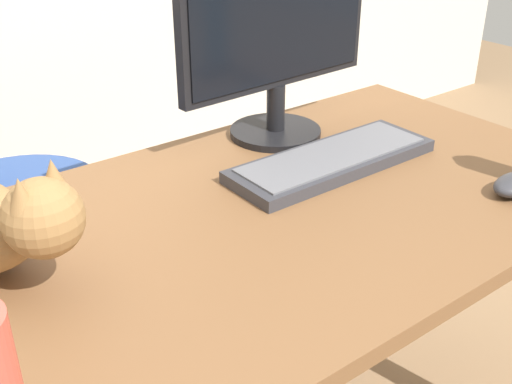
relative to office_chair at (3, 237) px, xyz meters
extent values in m
cube|color=brown|center=(0.22, -0.79, 0.33)|extent=(1.43, 0.72, 0.03)
cube|color=brown|center=(0.87, -0.49, -0.05)|extent=(0.06, 0.06, 0.72)
cylinder|color=black|center=(0.05, -0.01, -0.39)|extent=(0.48, 0.48, 0.04)
cylinder|color=black|center=(0.05, -0.01, -0.17)|extent=(0.06, 0.06, 0.48)
cylinder|color=navy|center=(0.05, -0.01, 0.10)|extent=(0.44, 0.44, 0.06)
cylinder|color=black|center=(0.49, -0.54, 0.35)|extent=(0.20, 0.20, 0.01)
cylinder|color=black|center=(0.49, -0.54, 0.41)|extent=(0.04, 0.04, 0.10)
cube|color=black|center=(0.49, -0.54, 0.61)|extent=(0.48, 0.05, 0.30)
cube|color=black|center=(0.49, -0.55, 0.61)|extent=(0.45, 0.02, 0.27)
cube|color=#333338|center=(0.48, -0.73, 0.36)|extent=(0.44, 0.15, 0.02)
cube|color=slate|center=(0.48, -0.73, 0.37)|extent=(0.40, 0.12, 0.00)
sphere|color=olive|center=(-0.12, -0.80, 0.47)|extent=(0.11, 0.11, 0.11)
cone|color=olive|center=(-0.10, -0.79, 0.52)|extent=(0.04, 0.04, 0.04)
cone|color=olive|center=(-0.15, -0.82, 0.52)|extent=(0.04, 0.04, 0.04)
camera|label=1|loc=(-0.34, -1.54, 0.89)|focal=44.57mm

